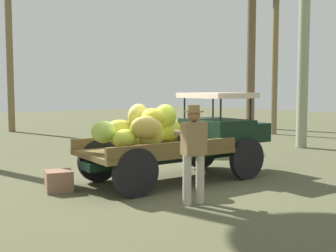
{
  "coord_description": "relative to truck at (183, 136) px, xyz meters",
  "views": [
    {
      "loc": [
        -5.69,
        -6.7,
        1.95
      ],
      "look_at": [
        0.2,
        -0.02,
        1.19
      ],
      "focal_mm": 44.94,
      "sensor_mm": 36.0,
      "label": 1
    }
  ],
  "objects": [
    {
      "name": "farmer",
      "position": [
        -1.22,
        -1.57,
        0.01
      ],
      "size": [
        0.53,
        0.49,
        1.7
      ],
      "rotation": [
        0.0,
        0.0,
        1.33
      ],
      "color": "#B6AD9D",
      "rests_on": "ground"
    },
    {
      "name": "truck",
      "position": [
        0.0,
        0.0,
        0.0
      ],
      "size": [
        4.59,
        2.2,
        1.9
      ],
      "rotation": [
        0.0,
        0.0,
        -0.13
      ],
      "color": "black",
      "rests_on": "ground"
    },
    {
      "name": "wooden_crate",
      "position": [
        -2.55,
        0.79,
        -0.76
      ],
      "size": [
        0.62,
        0.6,
        0.41
      ],
      "primitive_type": "cube",
      "rotation": [
        0.0,
        0.0,
        2.81
      ],
      "color": "#8B624C",
      "rests_on": "ground"
    },
    {
      "name": "ground_plane",
      "position": [
        -0.57,
        0.08,
        -0.96
      ],
      "size": [
        60.0,
        60.0,
        0.0
      ],
      "primitive_type": "plane",
      "color": "brown"
    }
  ]
}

